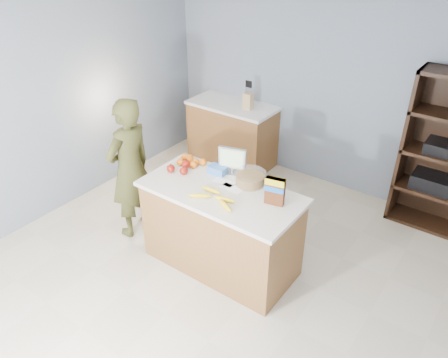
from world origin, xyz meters
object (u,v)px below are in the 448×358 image
Objects in this scene: counter_peninsula at (221,231)px; person at (130,169)px; shelving_unit at (446,157)px; tv at (232,159)px; cereal_box at (275,189)px.

counter_peninsula is 0.98× the size of person.
shelving_unit is (1.55, 2.05, 0.45)m from counter_peninsula.
tv is (1.04, 0.42, 0.26)m from person.
counter_peninsula is 1.20m from person.
counter_peninsula is 0.83m from cereal_box.
shelving_unit reaches higher than counter_peninsula.
shelving_unit reaches higher than person.
shelving_unit is 1.13× the size of person.
counter_peninsula is at bearing -73.04° from tv.
person reaches higher than tv.
person is at bearing -173.25° from cereal_box.
counter_peninsula is at bearing -169.11° from cereal_box.
cereal_box is (0.52, 0.10, 0.64)m from counter_peninsula.
shelving_unit is 3.44m from person.
person is at bearing -141.41° from shelving_unit.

